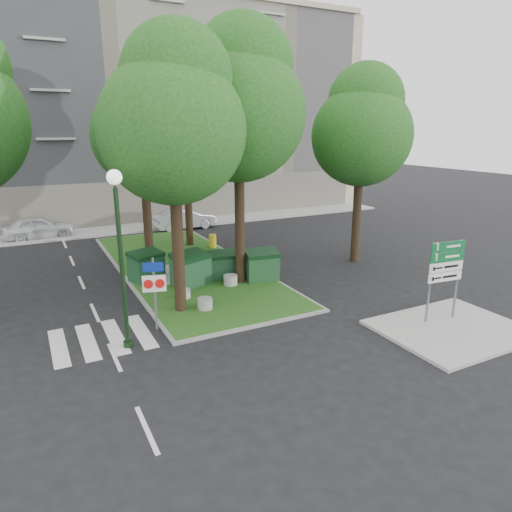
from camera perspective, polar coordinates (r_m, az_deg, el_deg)
ground at (r=16.49m, az=-1.56°, el=-9.11°), size 120.00×120.00×0.00m
median_island at (r=23.61m, az=-8.92°, el=-1.32°), size 6.00×16.00×0.12m
median_kerb at (r=23.61m, az=-8.92°, el=-1.35°), size 6.30×16.30×0.10m
sidewalk_corner at (r=17.74m, az=23.28°, el=-8.39°), size 5.00×4.00×0.12m
building_sidewalk at (r=33.35m, az=-15.52°, el=3.34°), size 42.00×3.00×0.12m
zebra_crossing at (r=16.74m, az=-15.68°, el=-9.31°), size 5.00×3.00×0.01m
apartment_building at (r=40.02m, az=-18.77°, el=16.55°), size 41.00×12.00×16.00m
tree_median_near_left at (r=16.82m, az=-10.26°, el=16.84°), size 5.20×5.20×10.53m
tree_median_near_right at (r=19.99m, az=-2.04°, el=18.80°), size 5.60×5.60×11.46m
tree_median_mid at (r=23.22m, az=-13.96°, el=15.47°), size 4.80×4.80×9.99m
tree_median_far at (r=27.03m, az=-8.81°, el=18.57°), size 5.80×5.80×11.93m
tree_street_right at (r=24.19m, az=13.20°, el=15.52°), size 5.00×5.00×10.06m
dumpster_a at (r=21.64m, az=-13.54°, el=-1.18°), size 1.76×1.51×1.38m
dumpster_b at (r=20.58m, az=-8.15°, el=-1.58°), size 1.92×1.63×1.51m
dumpster_c at (r=21.41m, az=-4.35°, el=-1.11°), size 1.49×1.15×1.26m
dumpster_d at (r=21.07m, az=0.68°, el=-1.13°), size 1.69×1.32×1.42m
bollard_left at (r=17.95m, az=-6.40°, el=-5.91°), size 0.59×0.59×0.42m
bollard_right at (r=20.50m, az=-3.22°, el=-3.00°), size 0.62×0.62×0.45m
bollard_mid at (r=19.18m, az=-8.98°, el=-4.64°), size 0.52×0.52×0.37m
litter_bin at (r=26.95m, az=-5.44°, el=1.92°), size 0.43×0.43×0.76m
street_lamp at (r=14.60m, az=-16.69°, el=1.96°), size 0.46×0.46×5.75m
traffic_sign_pole at (r=16.08m, az=-12.60°, el=-3.51°), size 0.79×0.27×2.70m
directional_sign at (r=17.64m, az=22.58°, el=-1.44°), size 1.47×0.23×2.95m
car_white at (r=32.46m, az=-25.53°, el=3.25°), size 4.40×1.97×1.47m
car_silver at (r=32.51m, az=-8.92°, el=4.61°), size 4.49×1.87×1.44m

